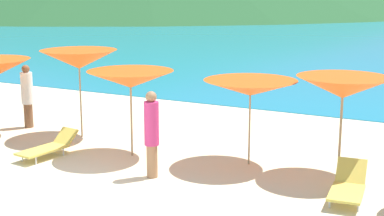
{
  "coord_description": "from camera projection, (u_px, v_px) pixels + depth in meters",
  "views": [
    {
      "loc": [
        7.39,
        -8.14,
        4.08
      ],
      "look_at": [
        1.14,
        3.73,
        1.2
      ],
      "focal_mm": 53.21,
      "sensor_mm": 36.0,
      "label": 1
    }
  ],
  "objects": [
    {
      "name": "ground_plane",
      "position": [
        246.0,
        109.0,
        19.95
      ],
      "size": [
        50.0,
        100.0,
        0.3
      ],
      "primitive_type": "cube",
      "color": "beige"
    },
    {
      "name": "umbrella_3",
      "position": [
        79.0,
        59.0,
        15.31
      ],
      "size": [
        2.21,
        2.21,
        2.4
      ],
      "color": "#9E7F59",
      "rests_on": "ground_plane"
    },
    {
      "name": "umbrella_4",
      "position": [
        131.0,
        79.0,
        13.59
      ],
      "size": [
        2.12,
        2.12,
        2.11
      ],
      "color": "#9E7F59",
      "rests_on": "ground_plane"
    },
    {
      "name": "umbrella_6",
      "position": [
        343.0,
        87.0,
        12.07
      ],
      "size": [
        2.06,
        2.06,
        2.21
      ],
      "color": "#9E7F59",
      "rests_on": "ground_plane"
    },
    {
      "name": "beachgoer_1",
      "position": [
        27.0,
        94.0,
        16.58
      ],
      "size": [
        0.34,
        0.34,
        1.86
      ],
      "rotation": [
        0.0,
        0.0,
        4.37
      ],
      "color": "brown",
      "rests_on": "ground_plane"
    },
    {
      "name": "lounge_chair_0",
      "position": [
        348.0,
        186.0,
        11.03
      ],
      "size": [
        0.74,
        1.5,
        0.67
      ],
      "rotation": [
        0.0,
        0.0,
        0.11
      ],
      "color": "#D8BF4C",
      "rests_on": "ground_plane"
    },
    {
      "name": "lounge_chair_1",
      "position": [
        49.0,
        146.0,
        13.84
      ],
      "size": [
        0.74,
        1.65,
        0.57
      ],
      "rotation": [
        0.0,
        0.0,
        -0.12
      ],
      "color": "#D8BF4C",
      "rests_on": "ground_plane"
    },
    {
      "name": "beachgoer_0",
      "position": [
        152.0,
        132.0,
        12.19
      ],
      "size": [
        0.32,
        0.32,
        1.91
      ],
      "rotation": [
        0.0,
        0.0,
        3.0
      ],
      "color": "#A3704C",
      "rests_on": "ground_plane"
    },
    {
      "name": "umbrella_5",
      "position": [
        250.0,
        88.0,
        12.92
      ],
      "size": [
        2.21,
        2.21,
        2.0
      ],
      "color": "#9E7F59",
      "rests_on": "ground_plane"
    }
  ]
}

